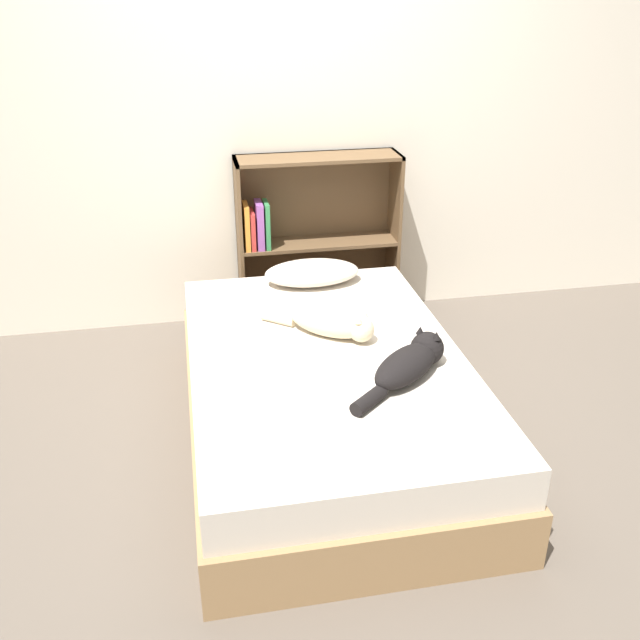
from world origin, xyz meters
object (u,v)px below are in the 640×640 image
Objects in this scene: cat_light at (330,321)px; bookshelf at (311,238)px; cat_dark at (410,362)px; pillow at (312,273)px; bed at (326,396)px.

cat_light is 1.08m from bookshelf.
bookshelf is (-0.14, 1.50, 0.03)m from cat_dark.
cat_dark is at bearing -77.97° from pillow.
cat_light is at bearing -95.57° from bookshelf.
bookshelf reaches higher than pillow.
bed is 0.48m from cat_dark.
pillow is at bearing 84.11° from bed.
pillow is at bearing 126.01° from cat_light.
cat_dark reaches higher than bed.
cat_light is at bearing 72.68° from bed.
bed is 3.93× the size of cat_dark.
cat_light reaches higher than bed.
cat_dark is 1.50m from bookshelf.
cat_dark is at bearing -39.02° from bed.
cat_dark is at bearing -21.11° from cat_light.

